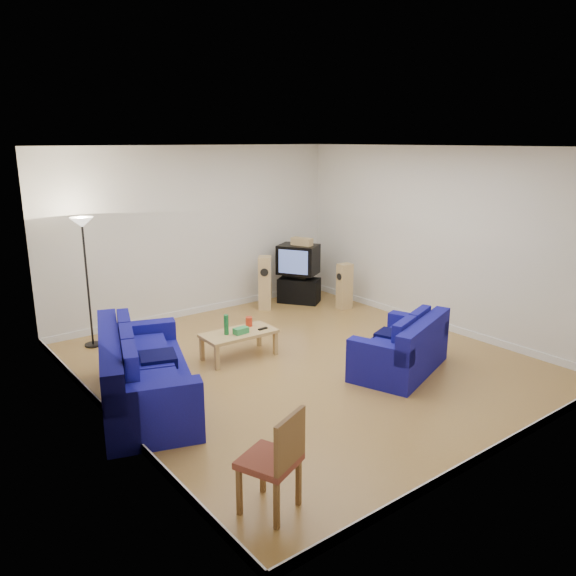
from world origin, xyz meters
TOP-DOWN VIEW (x-y plane):
  - room at (0.00, 0.00)m, footprint 6.01×6.51m
  - sofa_three_seat at (-2.51, 0.21)m, footprint 1.80×2.67m
  - sofa_loveseat at (0.96, -1.11)m, footprint 1.86×1.42m
  - coffee_table at (-0.65, 0.80)m, footprint 1.16×0.60m
  - bottle at (-0.86, 0.82)m, footprint 0.08×0.08m
  - tissue_box at (-0.66, 0.72)m, footprint 0.24×0.14m
  - red_canister at (-0.37, 0.94)m, footprint 0.11×0.11m
  - remote at (-0.28, 0.68)m, footprint 0.16×0.06m
  - tv_stand at (2.01, 2.64)m, footprint 0.85×0.94m
  - av_receiver at (2.07, 2.68)m, footprint 0.50×0.54m
  - television at (2.01, 2.68)m, footprint 0.89×0.96m
  - centre_speaker at (2.04, 2.60)m, footprint 0.32×0.47m
  - speaker_left at (1.18, 2.70)m, footprint 0.39×0.40m
  - speaker_right at (2.44, 1.73)m, footprint 0.30×0.23m
  - floor_lamp at (-2.29, 2.70)m, footprint 0.36×0.36m
  - dining_chair at (-2.42, -2.59)m, footprint 0.63×0.63m

SIDE VIEW (x-z plane):
  - tv_stand at x=2.01m, z-range 0.00..0.51m
  - sofa_loveseat at x=0.96m, z-range -0.10..0.72m
  - sofa_three_seat at x=-2.51m, z-range -0.12..0.83m
  - coffee_table at x=-0.65m, z-range 0.15..0.57m
  - remote at x=-0.28m, z-range 0.42..0.44m
  - speaker_right at x=2.44m, z-range 0.00..0.92m
  - tissue_box at x=-0.66m, z-range 0.42..0.51m
  - red_canister at x=-0.37m, z-range 0.42..0.57m
  - speaker_left at x=1.18m, z-range 0.00..1.07m
  - av_receiver at x=2.07m, z-range 0.51..0.61m
  - dining_chair at x=-2.42m, z-range 0.06..1.06m
  - bottle at x=-0.86m, z-range 0.42..0.73m
  - television at x=2.01m, z-range 0.61..1.21m
  - centre_speaker at x=2.04m, z-range 1.21..1.36m
  - room at x=0.00m, z-range -0.06..3.15m
  - floor_lamp at x=-2.29m, z-range 0.69..2.82m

